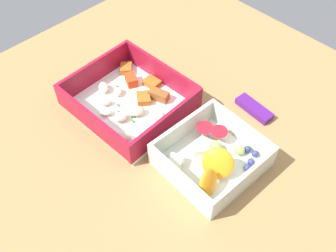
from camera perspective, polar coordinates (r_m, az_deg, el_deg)
name	(u,v)px	position (r cm, az deg, el deg)	size (l,w,h in cm)	color
table_surface	(172,143)	(64.62, 0.61, -2.49)	(80.00, 80.00, 2.00)	#9E7547
pasta_container	(131,101)	(67.67, -5.55, 3.72)	(19.51, 17.65, 5.13)	white
fruit_bowl	(212,157)	(59.97, 6.53, -4.57)	(14.27, 14.85, 5.32)	silver
candy_bar	(254,109)	(69.07, 12.67, 2.54)	(7.00, 2.40, 1.20)	#51197A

